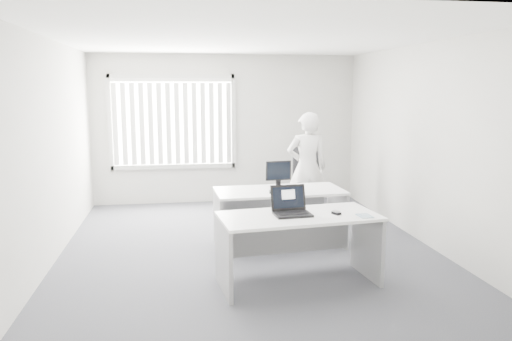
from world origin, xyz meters
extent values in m
plane|color=#53545B|center=(0.00, 0.00, 0.00)|extent=(6.00, 6.00, 0.00)
cube|color=beige|center=(0.00, 3.00, 1.40)|extent=(5.00, 0.02, 2.80)
cube|color=beige|center=(0.00, -3.00, 1.40)|extent=(5.00, 0.02, 2.80)
cube|color=beige|center=(-2.50, 0.00, 1.40)|extent=(0.02, 6.00, 2.80)
cube|color=beige|center=(2.50, 0.00, 1.40)|extent=(0.02, 6.00, 2.80)
cube|color=white|center=(0.00, 0.00, 2.80)|extent=(5.00, 6.00, 0.02)
cube|color=#B4B4AF|center=(-1.00, 2.96, 1.55)|extent=(2.32, 0.06, 1.76)
cube|color=white|center=(0.38, -1.26, 0.78)|extent=(1.82, 1.00, 0.03)
cube|color=gray|center=(-0.47, -1.35, 0.38)|extent=(0.12, 0.75, 0.76)
cube|color=gray|center=(1.22, -1.17, 0.38)|extent=(0.12, 0.75, 0.76)
cube|color=white|center=(0.44, 0.10, 0.78)|extent=(1.78, 0.89, 0.03)
cube|color=gray|center=(-0.41, 0.06, 0.38)|extent=(0.08, 0.75, 0.76)
cube|color=gray|center=(1.29, 0.14, 0.38)|extent=(0.08, 0.75, 0.76)
cylinder|color=black|center=(1.30, 1.76, 0.04)|extent=(0.70, 0.70, 0.09)
cylinder|color=black|center=(1.30, 1.76, 0.25)|extent=(0.08, 0.08, 0.50)
cube|color=black|center=(1.30, 1.76, 0.50)|extent=(0.54, 0.54, 0.08)
cube|color=black|center=(1.32, 1.99, 0.85)|extent=(0.48, 0.10, 0.60)
imported|color=silver|center=(1.14, 1.28, 0.90)|extent=(0.68, 0.47, 1.80)
cube|color=white|center=(0.71, -1.34, 0.80)|extent=(0.33, 0.29, 0.00)
cube|color=white|center=(1.07, -1.44, 0.80)|extent=(0.15, 0.20, 0.01)
cube|color=black|center=(0.50, -0.10, 0.81)|extent=(0.49, 0.24, 0.02)
camera|label=1|loc=(-0.93, -6.47, 2.18)|focal=35.00mm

